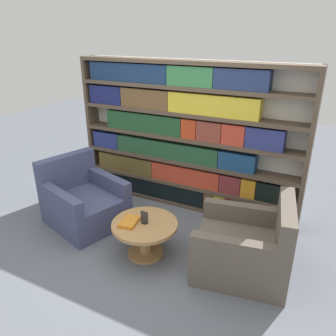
{
  "coord_description": "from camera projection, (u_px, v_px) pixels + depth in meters",
  "views": [
    {
      "loc": [
        1.72,
        -2.53,
        2.35
      ],
      "look_at": [
        0.09,
        0.67,
        0.85
      ],
      "focal_mm": 35.0,
      "sensor_mm": 36.0,
      "label": 1
    }
  ],
  "objects": [
    {
      "name": "bookshelf",
      "position": [
        181.0,
        138.0,
        4.5
      ],
      "size": [
        3.18,
        0.3,
        2.02
      ],
      "color": "silver",
      "rests_on": "ground_plane"
    },
    {
      "name": "coffee_table",
      "position": [
        145.0,
        232.0,
        3.63
      ],
      "size": [
        0.73,
        0.73,
        0.41
      ],
      "color": "#AD7F4C",
      "rests_on": "ground_plane"
    },
    {
      "name": "stray_book",
      "position": [
        129.0,
        222.0,
        3.58
      ],
      "size": [
        0.21,
        0.28,
        0.04
      ],
      "color": "orange",
      "rests_on": "coffee_table"
    },
    {
      "name": "table_sign",
      "position": [
        144.0,
        218.0,
        3.57
      ],
      "size": [
        0.09,
        0.06,
        0.15
      ],
      "color": "black",
      "rests_on": "coffee_table"
    },
    {
      "name": "ground_plane",
      "position": [
        134.0,
        256.0,
        3.71
      ],
      "size": [
        14.0,
        14.0,
        0.0
      ],
      "primitive_type": "plane",
      "color": "slate"
    },
    {
      "name": "armchair_right",
      "position": [
        246.0,
        248.0,
        3.38
      ],
      "size": [
        1.05,
        0.96,
        0.85
      ],
      "rotation": [
        0.0,
        0.0,
        -1.4
      ],
      "color": "brown",
      "rests_on": "ground_plane"
    },
    {
      "name": "armchair_left",
      "position": [
        83.0,
        202.0,
        4.28
      ],
      "size": [
        1.12,
        1.05,
        0.85
      ],
      "rotation": [
        0.0,
        0.0,
        1.27
      ],
      "color": "#42476B",
      "rests_on": "ground_plane"
    }
  ]
}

